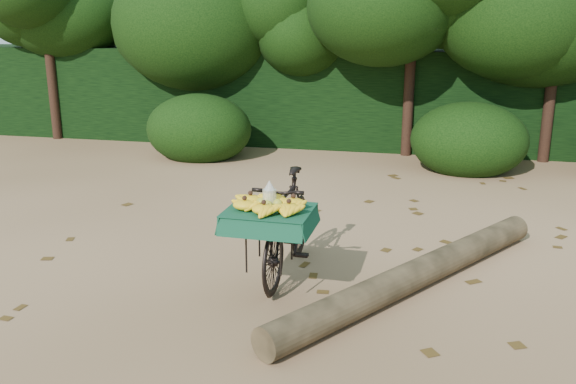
# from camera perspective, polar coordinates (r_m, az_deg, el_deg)

# --- Properties ---
(ground) EXTENTS (80.00, 80.00, 0.00)m
(ground) POSITION_cam_1_polar(r_m,az_deg,el_deg) (6.03, 3.73, -6.71)
(ground) COLOR tan
(ground) RESTS_ON ground
(vendor_bicycle) EXTENTS (0.71, 1.70, 0.98)m
(vendor_bicycle) POSITION_cam_1_polar(r_m,az_deg,el_deg) (5.59, -0.12, -3.01)
(vendor_bicycle) COLOR black
(vendor_bicycle) RESTS_ON ground
(fallen_log) EXTENTS (2.23, 3.19, 0.26)m
(fallen_log) POSITION_cam_1_polar(r_m,az_deg,el_deg) (5.58, 12.05, -7.46)
(fallen_log) COLOR brown
(fallen_log) RESTS_ON ground
(hedge_backdrop) EXTENTS (26.00, 1.80, 1.80)m
(hedge_backdrop) POSITION_cam_1_polar(r_m,az_deg,el_deg) (11.92, 8.96, 8.73)
(hedge_backdrop) COLOR black
(hedge_backdrop) RESTS_ON ground
(tree_row) EXTENTS (14.50, 2.00, 4.00)m
(tree_row) POSITION_cam_1_polar(r_m,az_deg,el_deg) (11.12, 5.42, 14.05)
(tree_row) COLOR black
(tree_row) RESTS_ON ground
(bush_clumps) EXTENTS (8.80, 1.70, 0.90)m
(bush_clumps) POSITION_cam_1_polar(r_m,az_deg,el_deg) (9.98, 10.79, 4.72)
(bush_clumps) COLOR black
(bush_clumps) RESTS_ON ground
(leaf_litter) EXTENTS (7.00, 7.30, 0.01)m
(leaf_litter) POSITION_cam_1_polar(r_m,az_deg,el_deg) (6.62, 4.67, -4.58)
(leaf_litter) COLOR #4C3514
(leaf_litter) RESTS_ON ground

